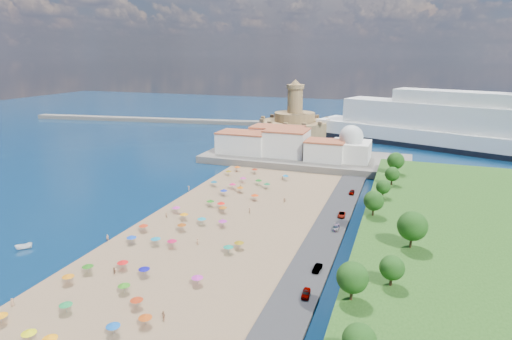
% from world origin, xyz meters
% --- Properties ---
extents(ground, '(700.00, 700.00, 0.00)m').
position_xyz_m(ground, '(0.00, 0.00, 0.00)').
color(ground, '#071938').
rests_on(ground, ground).
extents(terrace, '(90.00, 36.00, 3.00)m').
position_xyz_m(terrace, '(10.00, 73.00, 1.50)').
color(terrace, '#59544C').
rests_on(terrace, ground).
extents(jetty, '(18.00, 70.00, 2.40)m').
position_xyz_m(jetty, '(-12.00, 108.00, 1.20)').
color(jetty, '#59544C').
rests_on(jetty, ground).
extents(breakwater, '(199.03, 34.77, 2.60)m').
position_xyz_m(breakwater, '(-110.00, 153.00, 1.30)').
color(breakwater, '#59544C').
rests_on(breakwater, ground).
extents(waterfront_buildings, '(57.00, 29.00, 11.00)m').
position_xyz_m(waterfront_buildings, '(-3.05, 73.64, 7.88)').
color(waterfront_buildings, silver).
rests_on(waterfront_buildings, terrace).
extents(domed_building, '(16.00, 16.00, 15.00)m').
position_xyz_m(domed_building, '(30.00, 71.00, 8.97)').
color(domed_building, silver).
rests_on(domed_building, terrace).
extents(fortress, '(40.00, 40.00, 32.40)m').
position_xyz_m(fortress, '(-12.00, 138.00, 6.68)').
color(fortress, '#A07950').
rests_on(fortress, ground).
extents(cruise_ship, '(160.89, 76.53, 35.45)m').
position_xyz_m(cruise_ship, '(80.97, 122.37, 10.50)').
color(cruise_ship, black).
rests_on(cruise_ship, ground).
extents(beach_parasols, '(31.00, 113.92, 2.20)m').
position_xyz_m(beach_parasols, '(-1.53, -11.09, 2.15)').
color(beach_parasols, gray).
rests_on(beach_parasols, beach).
extents(beachgoers, '(36.34, 103.64, 1.88)m').
position_xyz_m(beachgoers, '(-1.40, 0.47, 1.12)').
color(beachgoers, tan).
rests_on(beachgoers, beach).
extents(parked_cars, '(2.21, 71.30, 1.34)m').
position_xyz_m(parked_cars, '(36.00, -1.33, 1.33)').
color(parked_cars, gray).
rests_on(parked_cars, promenade).
extents(hillside_trees, '(15.32, 107.39, 8.21)m').
position_xyz_m(hillside_trees, '(49.35, -6.48, 10.21)').
color(hillside_trees, '#382314').
rests_on(hillside_trees, hillside).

